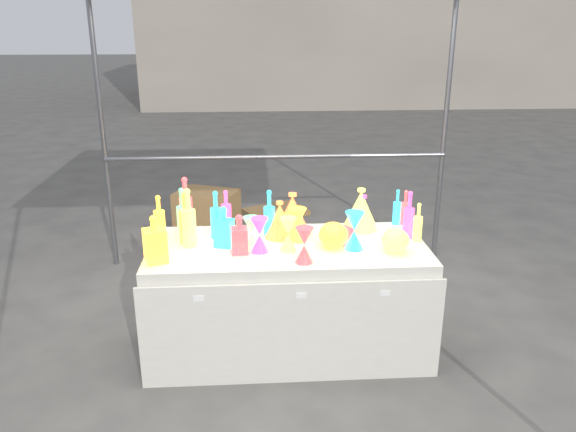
{
  "coord_description": "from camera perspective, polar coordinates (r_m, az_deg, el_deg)",
  "views": [
    {
      "loc": [
        -0.22,
        -3.38,
        2.11
      ],
      "look_at": [
        0.0,
        0.0,
        0.95
      ],
      "focal_mm": 35.0,
      "sensor_mm": 36.0,
      "label": 1
    }
  ],
  "objects": [
    {
      "name": "cardboard_box_closed",
      "position": [
        6.03,
        -8.23,
        0.44
      ],
      "size": [
        0.73,
        0.63,
        0.44
      ],
      "primitive_type": "cube",
      "rotation": [
        0.0,
        0.0,
        -0.37
      ],
      "color": "#9C7446",
      "rests_on": "ground"
    },
    {
      "name": "bottle_11",
      "position": [
        3.78,
        13.07,
        -0.59
      ],
      "size": [
        0.08,
        0.08,
        0.26
      ],
      "primitive_type": null,
      "rotation": [
        0.0,
        0.0,
        0.43
      ],
      "color": "#146C7F",
      "rests_on": "display_table"
    },
    {
      "name": "bottle_5",
      "position": [
        3.77,
        -10.68,
        0.25
      ],
      "size": [
        0.09,
        0.09,
        0.35
      ],
      "primitive_type": null,
      "rotation": [
        0.0,
        0.0,
        -0.13
      ],
      "color": "#AA227A",
      "rests_on": "display_table"
    },
    {
      "name": "lampshade_1",
      "position": [
        3.75,
        -0.84,
        -0.32
      ],
      "size": [
        0.24,
        0.24,
        0.25
      ],
      "primitive_type": null,
      "rotation": [
        0.0,
        0.0,
        0.16
      ],
      "color": "yellow",
      "rests_on": "display_table"
    },
    {
      "name": "globe_1",
      "position": [
        3.58,
        10.83,
        -2.6
      ],
      "size": [
        0.22,
        0.22,
        0.14
      ],
      "primitive_type": null,
      "rotation": [
        0.0,
        0.0,
        -0.29
      ],
      "color": "#146C7F",
      "rests_on": "display_table"
    },
    {
      "name": "bottle_0",
      "position": [
        3.84,
        -12.96,
        -0.02
      ],
      "size": [
        0.08,
        0.08,
        0.29
      ],
      "primitive_type": null,
      "rotation": [
        0.0,
        0.0,
        0.02
      ],
      "color": "red",
      "rests_on": "display_table"
    },
    {
      "name": "bottle_3",
      "position": [
        3.93,
        -6.3,
        0.68
      ],
      "size": [
        0.07,
        0.07,
        0.28
      ],
      "primitive_type": null,
      "rotation": [
        0.0,
        0.0,
        0.04
      ],
      "color": "blue",
      "rests_on": "display_table"
    },
    {
      "name": "globe_2",
      "position": [
        3.66,
        5.81,
        -2.04
      ],
      "size": [
        0.15,
        0.15,
        0.12
      ],
      "primitive_type": null,
      "rotation": [
        0.0,
        0.0,
        0.01
      ],
      "color": "orange",
      "rests_on": "display_table"
    },
    {
      "name": "lampshade_2",
      "position": [
        3.94,
        7.63,
        0.41
      ],
      "size": [
        0.26,
        0.26,
        0.24
      ],
      "primitive_type": null,
      "rotation": [
        0.0,
        0.0,
        0.34
      ],
      "color": "blue",
      "rests_on": "display_table"
    },
    {
      "name": "bottle_2",
      "position": [
        3.85,
        -10.33,
        1.03
      ],
      "size": [
        0.09,
        0.09,
        0.4
      ],
      "primitive_type": null,
      "rotation": [
        0.0,
        0.0,
        0.03
      ],
      "color": "orange",
      "rests_on": "display_table"
    },
    {
      "name": "bottle_9",
      "position": [
        4.07,
        11.82,
        0.86
      ],
      "size": [
        0.07,
        0.07,
        0.25
      ],
      "primitive_type": null,
      "rotation": [
        0.0,
        0.0,
        -0.39
      ],
      "color": "orange",
      "rests_on": "display_table"
    },
    {
      "name": "hourglass_4",
      "position": [
        3.69,
        1.01,
        -0.88
      ],
      "size": [
        0.15,
        0.15,
        0.23
      ],
      "primitive_type": null,
      "rotation": [
        0.0,
        0.0,
        -0.4
      ],
      "color": "red",
      "rests_on": "display_table"
    },
    {
      "name": "bottle_10",
      "position": [
        3.81,
        12.18,
        0.14
      ],
      "size": [
        0.09,
        0.09,
        0.33
      ],
      "primitive_type": null,
      "rotation": [
        0.0,
        0.0,
        0.37
      ],
      "color": "blue",
      "rests_on": "display_table"
    },
    {
      "name": "decanter_2",
      "position": [
        3.62,
        -6.51,
        -1.07
      ],
      "size": [
        0.14,
        0.14,
        0.27
      ],
      "primitive_type": null,
      "rotation": [
        0.0,
        0.0,
        -0.33
      ],
      "color": "#1D7E17",
      "rests_on": "display_table"
    },
    {
      "name": "hourglass_2",
      "position": [
        3.53,
        0.02,
        -1.85
      ],
      "size": [
        0.12,
        0.12,
        0.22
      ],
      "primitive_type": null,
      "rotation": [
        0.0,
        0.0,
        0.08
      ],
      "color": "#146C7F",
      "rests_on": "display_table"
    },
    {
      "name": "hourglass_3",
      "position": [
        3.56,
        -3.72,
        -1.73
      ],
      "size": [
        0.14,
        0.14,
        0.21
      ],
      "primitive_type": null,
      "rotation": [
        0.0,
        0.0,
        0.43
      ],
      "color": "#AA227A",
      "rests_on": "display_table"
    },
    {
      "name": "bottle_1",
      "position": [
        3.76,
        -7.33,
        0.15
      ],
      "size": [
        0.09,
        0.09,
        0.33
      ],
      "primitive_type": null,
      "rotation": [
        0.0,
        0.0,
        0.2
      ],
      "color": "#1D7E17",
      "rests_on": "display_table"
    },
    {
      "name": "bottle_7",
      "position": [
        3.75,
        -1.91,
        0.28
      ],
      "size": [
        0.09,
        0.09,
        0.33
      ],
      "primitive_type": null,
      "rotation": [
        0.0,
        0.0,
        0.25
      ],
      "color": "#1D7E17",
      "rests_on": "display_table"
    },
    {
      "name": "hourglass_1",
      "position": [
        3.52,
        -2.91,
        -1.93
      ],
      "size": [
        0.14,
        0.14,
        0.22
      ],
      "primitive_type": null,
      "rotation": [
        0.0,
        0.0,
        -0.31
      ],
      "color": "blue",
      "rests_on": "display_table"
    },
    {
      "name": "decanter_0",
      "position": [
        3.44,
        -13.39,
        -2.27
      ],
      "size": [
        0.16,
        0.16,
        0.3
      ],
      "primitive_type": null,
      "rotation": [
        0.0,
        0.0,
        0.36
      ],
      "color": "red",
      "rests_on": "display_table"
    },
    {
      "name": "lampshade_0",
      "position": [
        3.79,
        0.45,
        0.2
      ],
      "size": [
        0.27,
        0.27,
        0.29
      ],
      "primitive_type": null,
      "rotation": [
        0.0,
        0.0,
        -0.09
      ],
      "color": "yellow",
      "rests_on": "display_table"
    },
    {
      "name": "globe_0",
      "position": [
        3.6,
        4.63,
        -2.1
      ],
      "size": [
        0.23,
        0.23,
        0.15
      ],
      "primitive_type": null,
      "rotation": [
        0.0,
        0.0,
        -0.3
      ],
      "color": "red",
      "rests_on": "display_table"
    },
    {
      "name": "cardboard_box_flat",
      "position": [
        6.57,
        -1.25,
        0.45
      ],
      "size": [
        0.81,
        0.72,
        0.06
      ],
      "primitive_type": "cube",
      "rotation": [
        0.0,
        0.0,
        0.45
      ],
      "color": "#9C7446",
      "rests_on": "ground"
    },
    {
      "name": "decanter_1",
      "position": [
        3.5,
        -4.96,
        -1.83
      ],
      "size": [
        0.11,
        0.11,
        0.25
      ],
      "primitive_type": null,
      "rotation": [
        0.0,
        0.0,
        0.06
      ],
      "color": "orange",
      "rests_on": "display_table"
    },
    {
      "name": "bottle_4",
      "position": [
        3.63,
        -10.07,
        -0.17
      ],
      "size": [
        0.11,
        0.11,
        0.39
      ],
      "primitive_type": null,
      "rotation": [
        0.0,
        0.0,
        -0.25
      ],
      "color": "#146C7F",
      "rests_on": "display_table"
    },
    {
      "name": "hourglass_5",
      "position": [
        3.57,
        6.74,
        -1.48
      ],
      "size": [
        0.16,
        0.16,
        0.25
      ],
      "primitive_type": null,
      "rotation": [
        0.0,
        0.0,
        -0.34
      ],
      "color": "#1D7E17",
      "rests_on": "display_table"
    },
    {
      "name": "lampshade_3",
      "position": [
        3.93,
        7.39,
        0.74
      ],
      "size": [
        0.29,
        0.29,
        0.29
      ],
      "primitive_type": null,
      "rotation": [
        0.0,
        0.0,
        0.21
      ],
      "color": "#146C7F",
      "rests_on": "display_table"
    },
    {
      "name": "bottle_8",
      "position": [
        4.07,
        11.03,
        0.92
      ],
      "size": [
        0.07,
        0.07,
        0.26
      ],
      "primitive_type": null,
      "rotation": [
        0.0,
        0.0,
        0.15
      ],
      "color": "#1D7E17",
      "rests_on": "display_table"
    },
    {
      "name": "hourglass_0",
      "position": [
        3.36,
        1.66,
        -2.97
      ],
      "size": [
        0.12,
        0.12,
        0.22
      ],
      "primitive_type": null,
      "rotation": [
        0.0,
        0.0,
        0.05
      ],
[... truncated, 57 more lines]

